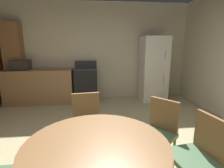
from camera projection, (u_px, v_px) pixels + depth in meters
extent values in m
plane|color=tan|center=(106.00, 160.00, 2.32)|extent=(14.00, 14.00, 0.00)
cube|color=beige|center=(98.00, 51.00, 4.95)|extent=(5.47, 0.12, 2.70)
cube|color=#9E754C|center=(40.00, 86.00, 4.60)|extent=(1.74, 0.60, 0.90)
cube|color=olive|center=(15.00, 63.00, 4.57)|extent=(0.44, 0.36, 2.10)
cube|color=black|center=(86.00, 85.00, 4.72)|extent=(0.60, 0.60, 0.90)
cube|color=#38383D|center=(86.00, 69.00, 4.62)|extent=(0.60, 0.60, 0.02)
cube|color=#38383D|center=(86.00, 64.00, 4.87)|extent=(0.60, 0.04, 0.18)
cube|color=white|center=(153.00, 69.00, 4.78)|extent=(0.68, 0.66, 1.76)
cylinder|color=#B2B2B7|center=(165.00, 55.00, 4.38)|extent=(0.02, 0.02, 0.22)
cylinder|color=#B2B2B7|center=(164.00, 80.00, 4.52)|extent=(0.02, 0.02, 0.30)
cube|color=#2D2B28|center=(21.00, 65.00, 4.43)|extent=(0.44, 0.32, 0.26)
cylinder|color=olive|center=(97.00, 145.00, 1.36)|extent=(1.16, 1.16, 0.04)
cylinder|color=olive|center=(160.00, 166.00, 1.89)|extent=(0.03, 0.03, 0.43)
cylinder|color=olive|center=(135.00, 153.00, 2.12)|extent=(0.03, 0.03, 0.43)
cylinder|color=olive|center=(174.00, 153.00, 2.13)|extent=(0.03, 0.03, 0.43)
cylinder|color=olive|center=(150.00, 142.00, 2.36)|extent=(0.03, 0.03, 0.43)
cube|color=#4C704C|center=(155.00, 136.00, 2.08)|extent=(0.56, 0.56, 0.05)
cube|color=olive|center=(164.00, 115.00, 2.16)|extent=(0.27, 0.32, 0.42)
cylinder|color=olive|center=(192.00, 165.00, 1.91)|extent=(0.03, 0.03, 0.43)
cube|color=#4C704C|center=(192.00, 158.00, 1.66)|extent=(0.45, 0.45, 0.05)
cube|color=olive|center=(210.00, 136.00, 1.66)|extent=(0.09, 0.38, 0.42)
cylinder|color=olive|center=(102.00, 148.00, 2.24)|extent=(0.03, 0.03, 0.43)
cylinder|color=olive|center=(76.00, 151.00, 2.16)|extent=(0.03, 0.03, 0.43)
cylinder|color=olive|center=(98.00, 135.00, 2.56)|extent=(0.03, 0.03, 0.43)
cylinder|color=olive|center=(75.00, 137.00, 2.49)|extent=(0.03, 0.03, 0.43)
cube|color=#4C704C|center=(87.00, 127.00, 2.31)|extent=(0.45, 0.45, 0.05)
cube|color=olive|center=(86.00, 107.00, 2.44)|extent=(0.38, 0.08, 0.42)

